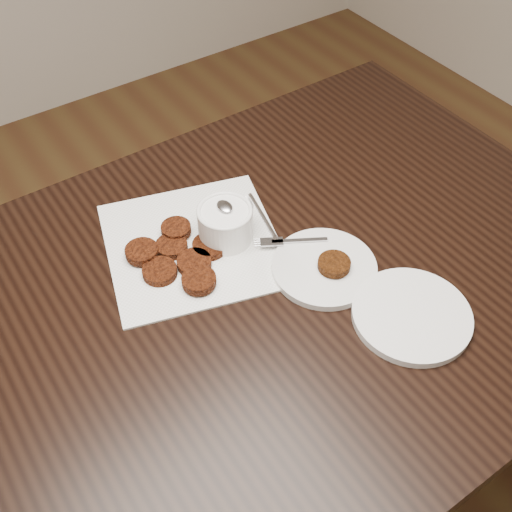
{
  "coord_description": "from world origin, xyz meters",
  "views": [
    {
      "loc": [
        -0.3,
        -0.47,
        1.59
      ],
      "look_at": [
        0.11,
        0.13,
        0.8
      ],
      "focal_mm": 43.19,
      "sensor_mm": 36.0,
      "label": 1
    }
  ],
  "objects_px": {
    "sauce_ramekin": "(225,210)",
    "table": "(241,404)",
    "napkin": "(193,244)",
    "plate_empty": "(412,315)",
    "plate_with_patty": "(324,265)"
  },
  "relations": [
    {
      "from": "plate_empty",
      "to": "table",
      "type": "bearing_deg",
      "value": 137.33
    },
    {
      "from": "plate_empty",
      "to": "sauce_ramekin",
      "type": "bearing_deg",
      "value": 115.32
    },
    {
      "from": "table",
      "to": "sauce_ramekin",
      "type": "xyz_separation_m",
      "value": [
        0.06,
        0.13,
        0.45
      ]
    },
    {
      "from": "table",
      "to": "plate_with_patty",
      "type": "xyz_separation_m",
      "value": [
        0.17,
        -0.04,
        0.39
      ]
    },
    {
      "from": "table",
      "to": "plate_empty",
      "type": "xyz_separation_m",
      "value": [
        0.22,
        -0.2,
        0.38
      ]
    },
    {
      "from": "napkin",
      "to": "sauce_ramekin",
      "type": "relative_size",
      "value": 2.25
    },
    {
      "from": "table",
      "to": "napkin",
      "type": "bearing_deg",
      "value": 89.66
    },
    {
      "from": "napkin",
      "to": "plate_empty",
      "type": "height_order",
      "value": "plate_empty"
    },
    {
      "from": "plate_with_patty",
      "to": "plate_empty",
      "type": "distance_m",
      "value": 0.18
    },
    {
      "from": "sauce_ramekin",
      "to": "table",
      "type": "bearing_deg",
      "value": -115.01
    },
    {
      "from": "plate_with_patty",
      "to": "sauce_ramekin",
      "type": "bearing_deg",
      "value": 121.82
    },
    {
      "from": "table",
      "to": "sauce_ramekin",
      "type": "relative_size",
      "value": 10.34
    },
    {
      "from": "napkin",
      "to": "plate_with_patty",
      "type": "xyz_separation_m",
      "value": [
        0.17,
        -0.19,
        0.01
      ]
    },
    {
      "from": "table",
      "to": "plate_empty",
      "type": "relative_size",
      "value": 7.19
    },
    {
      "from": "table",
      "to": "plate_with_patty",
      "type": "relative_size",
      "value": 7.65
    }
  ]
}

